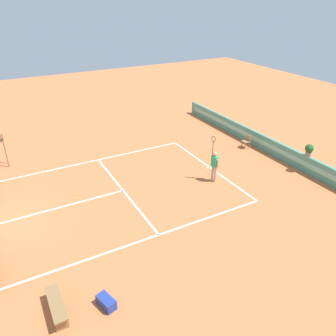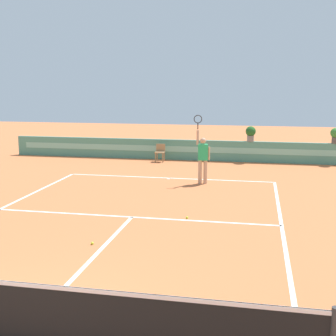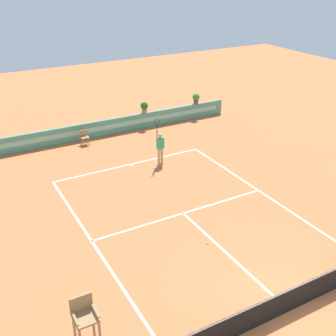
{
  "view_description": "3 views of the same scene",
  "coord_description": "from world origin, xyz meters",
  "px_view_note": "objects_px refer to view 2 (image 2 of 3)",
  "views": [
    {
      "loc": [
        14.22,
        1.35,
        9.19
      ],
      "look_at": [
        0.57,
        8.77,
        1.0
      ],
      "focal_mm": 35.7,
      "sensor_mm": 36.0,
      "label": 1
    },
    {
      "loc": [
        3.38,
        -5.41,
        3.69
      ],
      "look_at": [
        0.57,
        8.77,
        1.0
      ],
      "focal_mm": 48.24,
      "sensor_mm": 36.0,
      "label": 2
    },
    {
      "loc": [
        -8.02,
        -6.72,
        9.75
      ],
      "look_at": [
        0.57,
        8.77,
        1.0
      ],
      "focal_mm": 45.3,
      "sensor_mm": 36.0,
      "label": 3
    }
  ],
  "objects_px": {
    "tennis_player": "(203,156)",
    "potted_plant_far_right": "(336,135)",
    "potted_plant_right": "(251,133)",
    "ball_kid_chair": "(160,152)",
    "tennis_ball_near_baseline": "(92,243)",
    "tennis_ball_mid_court": "(187,218)"
  },
  "relations": [
    {
      "from": "tennis_ball_near_baseline",
      "to": "potted_plant_right",
      "type": "distance_m",
      "value": 12.84
    },
    {
      "from": "potted_plant_far_right",
      "to": "tennis_player",
      "type": "bearing_deg",
      "value": -136.46
    },
    {
      "from": "tennis_ball_mid_court",
      "to": "potted_plant_right",
      "type": "height_order",
      "value": "potted_plant_right"
    },
    {
      "from": "ball_kid_chair",
      "to": "tennis_ball_mid_court",
      "type": "distance_m",
      "value": 9.52
    },
    {
      "from": "tennis_ball_mid_court",
      "to": "ball_kid_chair",
      "type": "bearing_deg",
      "value": 106.69
    },
    {
      "from": "tennis_player",
      "to": "tennis_ball_mid_court",
      "type": "relative_size",
      "value": 38.01
    },
    {
      "from": "tennis_ball_near_baseline",
      "to": "ball_kid_chair",
      "type": "bearing_deg",
      "value": 94.33
    },
    {
      "from": "tennis_player",
      "to": "potted_plant_far_right",
      "type": "distance_m",
      "value": 7.62
    },
    {
      "from": "tennis_player",
      "to": "tennis_ball_near_baseline",
      "type": "bearing_deg",
      "value": -103.74
    },
    {
      "from": "tennis_ball_mid_court",
      "to": "tennis_player",
      "type": "bearing_deg",
      "value": 91.6
    },
    {
      "from": "ball_kid_chair",
      "to": "potted_plant_right",
      "type": "bearing_deg",
      "value": 9.74
    },
    {
      "from": "ball_kid_chair",
      "to": "tennis_player",
      "type": "height_order",
      "value": "tennis_player"
    },
    {
      "from": "potted_plant_far_right",
      "to": "tennis_ball_near_baseline",
      "type": "bearing_deg",
      "value": -120.48
    },
    {
      "from": "tennis_player",
      "to": "potted_plant_far_right",
      "type": "xyz_separation_m",
      "value": [
        5.52,
        5.24,
        0.36
      ]
    },
    {
      "from": "ball_kid_chair",
      "to": "potted_plant_right",
      "type": "xyz_separation_m",
      "value": [
        4.27,
        0.73,
        0.93
      ]
    },
    {
      "from": "ball_kid_chair",
      "to": "potted_plant_far_right",
      "type": "bearing_deg",
      "value": 5.15
    },
    {
      "from": "potted_plant_far_right",
      "to": "ball_kid_chair",
      "type": "bearing_deg",
      "value": -174.85
    },
    {
      "from": "potted_plant_far_right",
      "to": "potted_plant_right",
      "type": "bearing_deg",
      "value": 180.0
    },
    {
      "from": "ball_kid_chair",
      "to": "tennis_ball_mid_court",
      "type": "bearing_deg",
      "value": -73.31
    },
    {
      "from": "ball_kid_chair",
      "to": "tennis_player",
      "type": "relative_size",
      "value": 0.33
    },
    {
      "from": "tennis_ball_near_baseline",
      "to": "potted_plant_far_right",
      "type": "bearing_deg",
      "value": 59.52
    },
    {
      "from": "tennis_ball_near_baseline",
      "to": "tennis_ball_mid_court",
      "type": "height_order",
      "value": "same"
    }
  ]
}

